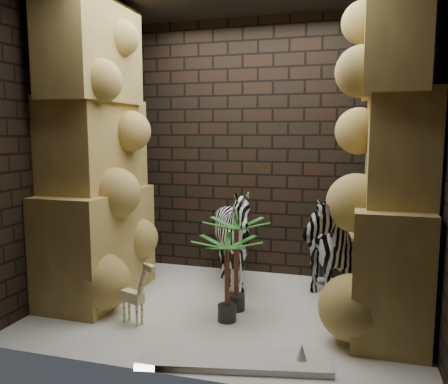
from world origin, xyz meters
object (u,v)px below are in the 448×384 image
(zebra_left, at_px, (234,242))
(zebra_right, at_px, (319,238))
(surfboard, at_px, (234,360))
(palm_front, at_px, (236,265))
(giraffe_toy, at_px, (132,289))
(palm_back, at_px, (227,279))

(zebra_left, bearing_deg, zebra_right, 5.48)
(zebra_left, bearing_deg, surfboard, -57.69)
(palm_front, bearing_deg, giraffe_toy, -145.33)
(giraffe_toy, height_order, surfboard, giraffe_toy)
(zebra_left, bearing_deg, giraffe_toy, -101.59)
(zebra_right, distance_m, palm_front, 0.85)
(giraffe_toy, xyz_separation_m, palm_front, (0.80, 0.56, 0.13))
(zebra_left, bearing_deg, palm_front, -55.40)
(palm_back, distance_m, surfboard, 0.84)
(zebra_right, distance_m, palm_back, 1.03)
(zebra_left, relative_size, palm_front, 1.26)
(zebra_right, height_order, surfboard, zebra_right)
(giraffe_toy, bearing_deg, palm_back, 39.17)
(giraffe_toy, distance_m, palm_back, 0.84)
(surfboard, bearing_deg, zebra_left, 93.63)
(zebra_right, height_order, zebra_left, zebra_right)
(palm_back, bearing_deg, palm_front, 87.11)
(zebra_right, xyz_separation_m, zebra_left, (-0.91, 0.19, -0.16))
(palm_front, xyz_separation_m, palm_back, (-0.01, -0.27, -0.06))
(zebra_right, relative_size, surfboard, 0.95)
(palm_back, bearing_deg, zebra_right, 41.45)
(surfboard, bearing_deg, palm_front, 92.28)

